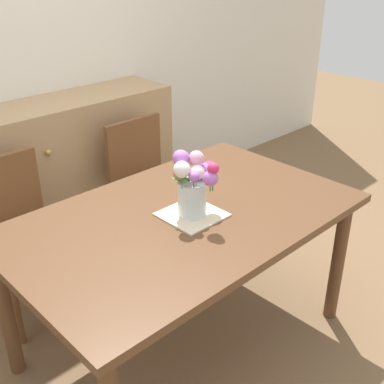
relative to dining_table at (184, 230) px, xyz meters
The scene contains 8 objects.
ground_plane 0.68m from the dining_table, ahead, with size 12.00×12.00×0.00m, color brown.
back_wall 1.75m from the dining_table, 90.00° to the left, with size 7.00×0.10×2.80m, color silver.
dining_table is the anchor object (origin of this frame).
chair_left 0.97m from the dining_table, 117.83° to the left, with size 0.42×0.42×0.90m.
chair_right 0.97m from the dining_table, 62.17° to the left, with size 0.42×0.42×0.90m.
dresser 1.36m from the dining_table, 80.77° to the left, with size 1.40×0.47×1.00m.
placemat 0.10m from the dining_table, 64.68° to the right, with size 0.26×0.26×0.01m, color beige.
flower_vase 0.26m from the dining_table, 52.74° to the right, with size 0.24×0.24×0.30m.
Camera 1 is at (-1.32, -1.44, 1.87)m, focal length 45.39 mm.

